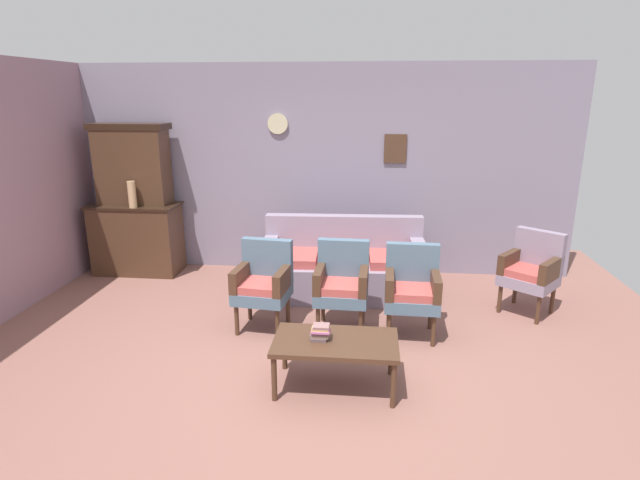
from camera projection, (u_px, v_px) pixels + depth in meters
name	position (u px, v px, depth m)	size (l,w,h in m)	color
ground_plane	(297.00, 366.00, 4.46)	(7.68, 7.68, 0.00)	#84564C
wall_back_with_decor	(325.00, 171.00, 6.59)	(6.40, 0.09, 2.70)	gray
side_cabinet	(137.00, 238.00, 6.71)	(1.16, 0.55, 0.93)	#472D1E
cabinet_upper_hutch	(132.00, 164.00, 6.52)	(0.99, 0.38, 1.03)	#472D1E
vase_on_cabinet	(132.00, 194.00, 6.35)	(0.10, 0.10, 0.34)	tan
floral_couch	(343.00, 268.00, 6.01)	(1.94, 0.88, 0.90)	gray
armchair_row_middle	(263.00, 281.00, 5.09)	(0.57, 0.54, 0.90)	slate
armchair_near_cabinet	(342.00, 282.00, 5.07)	(0.54, 0.51, 0.90)	slate
armchair_near_couch_end	(412.00, 287.00, 4.93)	(0.53, 0.51, 0.90)	slate
wingback_chair_by_fireplace	(531.00, 269.00, 5.45)	(0.71, 0.71, 0.90)	gray
coffee_table	(336.00, 345.00, 4.05)	(1.00, 0.56, 0.42)	#472D1E
book_stack_on_table	(320.00, 332.00, 4.03)	(0.16, 0.12, 0.13)	#604A4F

